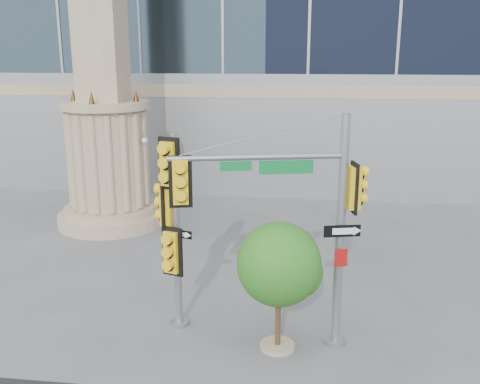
# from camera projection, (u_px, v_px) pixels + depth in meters

# --- Properties ---
(ground) EXTENTS (120.00, 120.00, 0.00)m
(ground) POSITION_uv_depth(u_px,v_px,m) (217.00, 344.00, 13.21)
(ground) COLOR #545456
(ground) RESTS_ON ground
(monument) EXTENTS (4.40, 4.40, 16.60)m
(monument) POSITION_uv_depth(u_px,v_px,m) (104.00, 91.00, 21.18)
(monument) COLOR #9A8968
(monument) RESTS_ON ground
(main_signal_pole) EXTENTS (4.34, 1.36, 5.68)m
(main_signal_pole) POSITION_uv_depth(u_px,v_px,m) (298.00, 208.00, 12.24)
(main_signal_pole) COLOR slate
(main_signal_pole) RESTS_ON ground
(secondary_signal_pole) EXTENTS (0.88, 0.81, 5.12)m
(secondary_signal_pole) POSITION_uv_depth(u_px,v_px,m) (172.00, 217.00, 13.29)
(secondary_signal_pole) COLOR slate
(secondary_signal_pole) RESTS_ON ground
(street_tree) EXTENTS (2.04, 1.99, 3.18)m
(street_tree) POSITION_uv_depth(u_px,v_px,m) (281.00, 267.00, 12.53)
(street_tree) COLOR #9A8968
(street_tree) RESTS_ON ground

